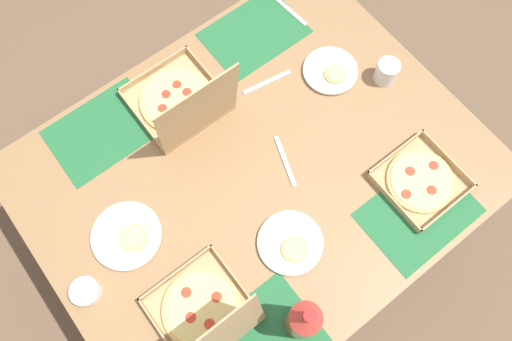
# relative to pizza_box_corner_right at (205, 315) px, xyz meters

# --- Properties ---
(ground_plane) EXTENTS (6.00, 6.00, 0.00)m
(ground_plane) POSITION_rel_pizza_box_corner_right_xyz_m (-0.40, -0.28, -0.80)
(ground_plane) COLOR brown
(dining_table) EXTENTS (1.46, 1.17, 0.76)m
(dining_table) POSITION_rel_pizza_box_corner_right_xyz_m (-0.40, -0.28, -0.14)
(dining_table) COLOR #3F3328
(dining_table) RESTS_ON ground_plane
(placemat_near_left) EXTENTS (0.36, 0.26, 0.00)m
(placemat_near_left) POSITION_rel_pizza_box_corner_right_xyz_m (-0.73, -0.72, -0.05)
(placemat_near_left) COLOR #236638
(placemat_near_left) RESTS_ON dining_table
(placemat_near_right) EXTENTS (0.36, 0.26, 0.00)m
(placemat_near_right) POSITION_rel_pizza_box_corner_right_xyz_m (-0.07, -0.72, -0.05)
(placemat_near_right) COLOR #236638
(placemat_near_right) RESTS_ON dining_table
(placemat_far_left) EXTENTS (0.36, 0.26, 0.00)m
(placemat_far_left) POSITION_rel_pizza_box_corner_right_xyz_m (-0.73, 0.16, -0.05)
(placemat_far_left) COLOR #236638
(placemat_far_left) RESTS_ON dining_table
(pizza_box_corner_right) EXTENTS (0.27, 0.28, 0.31)m
(pizza_box_corner_right) POSITION_rel_pizza_box_corner_right_xyz_m (0.00, 0.00, 0.00)
(pizza_box_corner_right) COLOR tan
(pizza_box_corner_right) RESTS_ON dining_table
(pizza_box_edge_far) EXTENTS (0.30, 0.33, 0.33)m
(pizza_box_edge_far) POSITION_rel_pizza_box_corner_right_xyz_m (-0.34, -0.62, 0.00)
(pizza_box_edge_far) COLOR tan
(pizza_box_edge_far) RESTS_ON dining_table
(pizza_box_corner_left) EXTENTS (0.25, 0.25, 0.04)m
(pizza_box_corner_left) POSITION_rel_pizza_box_corner_right_xyz_m (-0.81, 0.08, -0.04)
(pizza_box_corner_left) COLOR tan
(pizza_box_corner_left) RESTS_ON dining_table
(plate_near_left) EXTENTS (0.22, 0.22, 0.03)m
(plate_near_left) POSITION_rel_pizza_box_corner_right_xyz_m (0.06, -0.35, -0.04)
(plate_near_left) COLOR white
(plate_near_left) RESTS_ON dining_table
(plate_near_right) EXTENTS (0.21, 0.21, 0.03)m
(plate_near_right) POSITION_rel_pizza_box_corner_right_xyz_m (-0.34, -0.02, -0.04)
(plate_near_right) COLOR white
(plate_near_right) RESTS_ON dining_table
(plate_far_right) EXTENTS (0.20, 0.20, 0.03)m
(plate_far_right) POSITION_rel_pizza_box_corner_right_xyz_m (-0.85, -0.41, -0.04)
(plate_far_right) COLOR white
(plate_far_right) RESTS_ON dining_table
(soda_bottle) EXTENTS (0.09, 0.09, 0.32)m
(soda_bottle) POSITION_rel_pizza_box_corner_right_xyz_m (-0.21, 0.19, 0.08)
(soda_bottle) COLOR #B2382D
(soda_bottle) RESTS_ON dining_table
(cup_clear_right) EXTENTS (0.08, 0.08, 0.09)m
(cup_clear_right) POSITION_rel_pizza_box_corner_right_xyz_m (-0.98, -0.28, -0.00)
(cup_clear_right) COLOR silver
(cup_clear_right) RESTS_ON dining_table
(condiment_bowl) EXTENTS (0.09, 0.09, 0.04)m
(condiment_bowl) POSITION_rel_pizza_box_corner_right_xyz_m (0.25, -0.28, -0.03)
(condiment_bowl) COLOR white
(condiment_bowl) RESTS_ON dining_table
(fork_by_near_left) EXTENTS (0.08, 0.18, 0.00)m
(fork_by_near_left) POSITION_rel_pizza_box_corner_right_xyz_m (-0.50, -0.25, -0.04)
(fork_by_near_left) COLOR #B7B7BC
(fork_by_near_left) RESTS_ON dining_table
(fork_by_near_right) EXTENTS (0.03, 0.19, 0.00)m
(fork_by_near_right) POSITION_rel_pizza_box_corner_right_xyz_m (-0.90, -0.72, -0.04)
(fork_by_near_right) COLOR #B7B7BC
(fork_by_near_right) RESTS_ON dining_table
(fork_by_far_left) EXTENTS (0.19, 0.05, 0.00)m
(fork_by_far_left) POSITION_rel_pizza_box_corner_right_xyz_m (-0.64, -0.52, -0.04)
(fork_by_far_left) COLOR #B7B7BC
(fork_by_far_left) RESTS_ON dining_table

